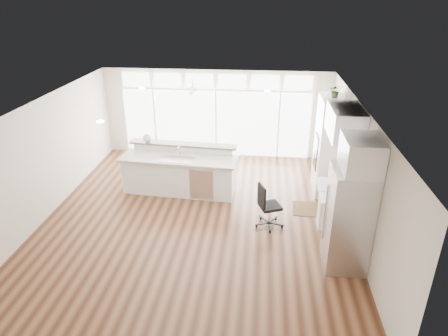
# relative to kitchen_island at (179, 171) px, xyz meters

# --- Properties ---
(floor) EXTENTS (7.00, 8.00, 0.02)m
(floor) POSITION_rel_kitchen_island_xyz_m (0.65, -1.27, -0.60)
(floor) COLOR #402213
(floor) RESTS_ON ground
(ceiling) EXTENTS (7.00, 8.00, 0.02)m
(ceiling) POSITION_rel_kitchen_island_xyz_m (0.65, -1.27, 2.11)
(ceiling) COLOR white
(ceiling) RESTS_ON wall_back
(wall_back) EXTENTS (7.00, 0.04, 2.70)m
(wall_back) POSITION_rel_kitchen_island_xyz_m (0.65, 2.73, 0.76)
(wall_back) COLOR beige
(wall_back) RESTS_ON floor
(wall_front) EXTENTS (7.00, 0.04, 2.70)m
(wall_front) POSITION_rel_kitchen_island_xyz_m (0.65, -5.27, 0.76)
(wall_front) COLOR beige
(wall_front) RESTS_ON floor
(wall_left) EXTENTS (0.04, 8.00, 2.70)m
(wall_left) POSITION_rel_kitchen_island_xyz_m (-2.85, -1.27, 0.76)
(wall_left) COLOR beige
(wall_left) RESTS_ON floor
(wall_right) EXTENTS (0.04, 8.00, 2.70)m
(wall_right) POSITION_rel_kitchen_island_xyz_m (4.15, -1.27, 0.76)
(wall_right) COLOR beige
(wall_right) RESTS_ON floor
(glass_wall) EXTENTS (5.80, 0.06, 2.08)m
(glass_wall) POSITION_rel_kitchen_island_xyz_m (0.65, 2.67, 0.46)
(glass_wall) COLOR white
(glass_wall) RESTS_ON wall_back
(transom_row) EXTENTS (5.90, 0.06, 0.40)m
(transom_row) POSITION_rel_kitchen_island_xyz_m (0.65, 2.67, 1.79)
(transom_row) COLOR white
(transom_row) RESTS_ON wall_back
(desk_window) EXTENTS (0.04, 0.85, 0.85)m
(desk_window) POSITION_rel_kitchen_island_xyz_m (4.11, -0.97, 0.96)
(desk_window) COLOR white
(desk_window) RESTS_ON wall_right
(ceiling_fan) EXTENTS (1.16, 1.16, 0.32)m
(ceiling_fan) POSITION_rel_kitchen_island_xyz_m (0.15, 1.53, 1.89)
(ceiling_fan) COLOR white
(ceiling_fan) RESTS_ON ceiling
(recessed_lights) EXTENTS (3.40, 3.00, 0.02)m
(recessed_lights) POSITION_rel_kitchen_island_xyz_m (0.65, -1.07, 2.09)
(recessed_lights) COLOR #F3E5CF
(recessed_lights) RESTS_ON ceiling
(oven_cabinet) EXTENTS (0.64, 1.20, 2.50)m
(oven_cabinet) POSITION_rel_kitchen_island_xyz_m (3.82, 0.53, 0.66)
(oven_cabinet) COLOR white
(oven_cabinet) RESTS_ON floor
(desk_nook) EXTENTS (0.72, 1.30, 0.76)m
(desk_nook) POSITION_rel_kitchen_island_xyz_m (3.78, -0.97, -0.21)
(desk_nook) COLOR white
(desk_nook) RESTS_ON floor
(upper_cabinets) EXTENTS (0.64, 1.30, 0.64)m
(upper_cabinets) POSITION_rel_kitchen_island_xyz_m (3.82, -0.97, 1.76)
(upper_cabinets) COLOR white
(upper_cabinets) RESTS_ON wall_right
(refrigerator) EXTENTS (0.76, 0.90, 2.00)m
(refrigerator) POSITION_rel_kitchen_island_xyz_m (3.76, -2.62, 0.41)
(refrigerator) COLOR silver
(refrigerator) RESTS_ON floor
(fridge_cabinet) EXTENTS (0.64, 0.90, 0.60)m
(fridge_cabinet) POSITION_rel_kitchen_island_xyz_m (3.82, -2.62, 1.71)
(fridge_cabinet) COLOR white
(fridge_cabinet) RESTS_ON wall_right
(framed_photos) EXTENTS (0.06, 0.22, 0.80)m
(framed_photos) POSITION_rel_kitchen_island_xyz_m (4.11, -0.35, 0.81)
(framed_photos) COLOR black
(framed_photos) RESTS_ON wall_right
(kitchen_island) EXTENTS (3.07, 1.35, 1.19)m
(kitchen_island) POSITION_rel_kitchen_island_xyz_m (0.00, 0.00, 0.00)
(kitchen_island) COLOR white
(kitchen_island) RESTS_ON floor
(rug) EXTENTS (1.01, 0.75, 0.01)m
(rug) POSITION_rel_kitchen_island_xyz_m (3.41, -0.59, -0.59)
(rug) COLOR #352211
(rug) RESTS_ON floor
(office_chair) EXTENTS (0.68, 0.66, 1.03)m
(office_chair) POSITION_rel_kitchen_island_xyz_m (2.34, -1.42, -0.08)
(office_chair) COLOR black
(office_chair) RESTS_ON floor
(fishbowl) EXTENTS (0.24, 0.24, 0.23)m
(fishbowl) POSITION_rel_kitchen_island_xyz_m (-0.92, 0.47, 0.71)
(fishbowl) COLOR silver
(fishbowl) RESTS_ON kitchen_island
(monitor) EXTENTS (0.13, 0.46, 0.38)m
(monitor) POSITION_rel_kitchen_island_xyz_m (3.70, -0.97, 0.36)
(monitor) COLOR black
(monitor) RESTS_ON desk_nook
(keyboard) EXTENTS (0.13, 0.30, 0.01)m
(keyboard) POSITION_rel_kitchen_island_xyz_m (3.53, -0.97, 0.17)
(keyboard) COLOR white
(keyboard) RESTS_ON desk_nook
(potted_plant) EXTENTS (0.33, 0.36, 0.25)m
(potted_plant) POSITION_rel_kitchen_island_xyz_m (3.82, 0.53, 2.03)
(potted_plant) COLOR #335624
(potted_plant) RESTS_ON oven_cabinet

